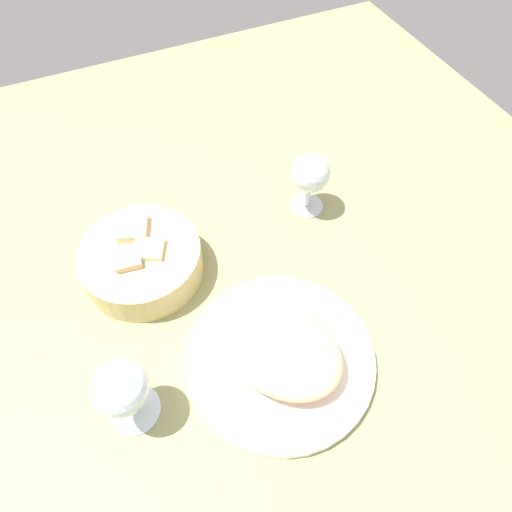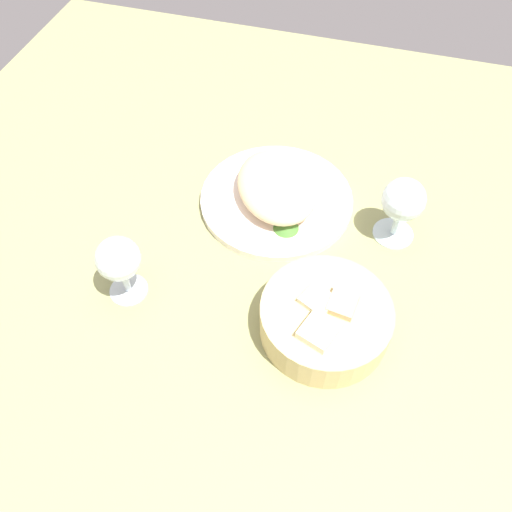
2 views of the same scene
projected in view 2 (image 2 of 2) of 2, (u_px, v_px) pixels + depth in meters
ground_plane at (256, 273)px, 85.84cm from camera, size 140.00×140.00×2.00cm
plate at (276, 200)px, 93.33cm from camera, size 26.74×26.74×1.40cm
omelette at (277, 186)px, 90.68cm from camera, size 22.09×20.51×5.26cm
lettuce_garnish at (286, 225)px, 87.88cm from camera, size 4.35×4.35×1.38cm
bread_basket at (325, 319)px, 75.97cm from camera, size 18.94×18.94×6.99cm
wine_glass_near at (119, 261)px, 76.47cm from camera, size 6.66×6.66×11.59cm
wine_glass_far at (403, 202)px, 83.29cm from camera, size 7.02×7.02×11.95cm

